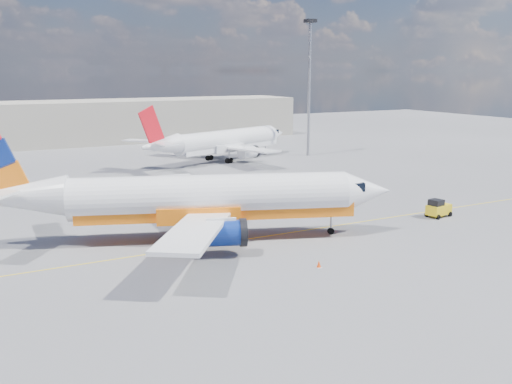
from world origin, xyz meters
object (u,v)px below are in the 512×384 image
main_jet (197,199)px  traffic_cone (319,264)px  gse_tug (438,208)px  second_jet (223,141)px

main_jet → traffic_cone: (4.94, -10.36, -3.18)m
main_jet → gse_tug: bearing=10.9°
traffic_cone → second_jet: bearing=73.2°
main_jet → traffic_cone: main_jet is taller
gse_tug → second_jet: bearing=85.9°
second_jet → gse_tug: 40.89m
second_jet → traffic_cone: (-14.27, -47.30, -2.78)m
gse_tug → traffic_cone: size_ratio=5.03×
second_jet → main_jet: bearing=-137.6°
main_jet → gse_tug: main_jet is taller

